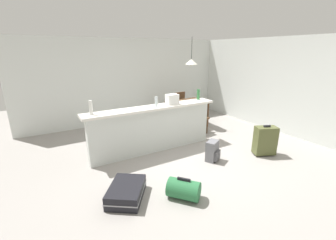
# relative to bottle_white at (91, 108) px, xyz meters

# --- Properties ---
(ground_plane) EXTENTS (13.00, 13.00, 0.05)m
(ground_plane) POSITION_rel_bottle_white_xyz_m (1.79, -0.61, -1.18)
(ground_plane) COLOR gray
(wall_back) EXTENTS (6.60, 0.10, 2.50)m
(wall_back) POSITION_rel_bottle_white_xyz_m (1.79, 2.44, 0.10)
(wall_back) COLOR silver
(wall_back) RESTS_ON ground_plane
(wall_right) EXTENTS (0.10, 6.00, 2.50)m
(wall_right) POSITION_rel_bottle_white_xyz_m (4.84, -0.31, 0.10)
(wall_right) COLOR silver
(wall_right) RESTS_ON ground_plane
(partition_half_wall) EXTENTS (2.80, 0.20, 0.97)m
(partition_half_wall) POSITION_rel_bottle_white_xyz_m (1.26, -0.03, -0.67)
(partition_half_wall) COLOR silver
(partition_half_wall) RESTS_ON ground_plane
(bar_countertop) EXTENTS (2.96, 0.40, 0.05)m
(bar_countertop) POSITION_rel_bottle_white_xyz_m (1.26, -0.03, -0.16)
(bar_countertop) COLOR white
(bar_countertop) RESTS_ON partition_half_wall
(bottle_white) EXTENTS (0.07, 0.07, 0.27)m
(bottle_white) POSITION_rel_bottle_white_xyz_m (0.00, 0.00, 0.00)
(bottle_white) COLOR silver
(bottle_white) RESTS_ON bar_countertop
(bottle_clear) EXTENTS (0.06, 0.06, 0.22)m
(bottle_clear) POSITION_rel_bottle_white_xyz_m (1.31, -0.08, -0.03)
(bottle_clear) COLOR silver
(bottle_clear) RESTS_ON bar_countertop
(bottle_green) EXTENTS (0.07, 0.07, 0.25)m
(bottle_green) POSITION_rel_bottle_white_xyz_m (2.53, 0.07, -0.01)
(bottle_green) COLOR #2D6B38
(bottle_green) RESTS_ON bar_countertop
(grocery_bag) EXTENTS (0.26, 0.18, 0.22)m
(grocery_bag) POSITION_rel_bottle_white_xyz_m (1.73, -0.03, -0.02)
(grocery_bag) COLOR silver
(grocery_bag) RESTS_ON bar_countertop
(dining_table) EXTENTS (1.10, 0.80, 0.74)m
(dining_table) POSITION_rel_bottle_white_xyz_m (2.91, 1.03, -0.50)
(dining_table) COLOR #4C331E
(dining_table) RESTS_ON ground_plane
(dining_chair_near_partition) EXTENTS (0.45, 0.45, 0.93)m
(dining_chair_near_partition) POSITION_rel_bottle_white_xyz_m (2.80, 0.45, -0.64)
(dining_chair_near_partition) COLOR #4C331E
(dining_chair_near_partition) RESTS_ON ground_plane
(dining_chair_far_side) EXTENTS (0.44, 0.44, 0.93)m
(dining_chair_far_side) POSITION_rel_bottle_white_xyz_m (2.94, 1.63, -0.64)
(dining_chair_far_side) COLOR #4C331E
(dining_chair_far_side) RESTS_ON ground_plane
(pendant_lamp) EXTENTS (0.34, 0.34, 0.76)m
(pendant_lamp) POSITION_rel_bottle_white_xyz_m (2.97, 0.99, 0.70)
(pendant_lamp) COLOR black
(suitcase_flat_black) EXTENTS (0.80, 0.87, 0.22)m
(suitcase_flat_black) POSITION_rel_bottle_white_xyz_m (0.13, -1.32, -1.04)
(suitcase_flat_black) COLOR black
(suitcase_flat_black) RESTS_ON ground_plane
(suitcase_upright_olive) EXTENTS (0.50, 0.40, 0.67)m
(suitcase_upright_olive) POSITION_rel_bottle_white_xyz_m (3.21, -1.40, -0.82)
(suitcase_upright_olive) COLOR #51562D
(suitcase_upright_olive) RESTS_ON ground_plane
(backpack_grey) EXTENTS (0.33, 0.32, 0.42)m
(backpack_grey) POSITION_rel_bottle_white_xyz_m (2.07, -1.04, -0.95)
(backpack_grey) COLOR slate
(backpack_grey) RESTS_ON ground_plane
(duffel_bag_green) EXTENTS (0.54, 0.56, 0.34)m
(duffel_bag_green) POSITION_rel_bottle_white_xyz_m (0.88, -1.76, -1.00)
(duffel_bag_green) COLOR #286B3D
(duffel_bag_green) RESTS_ON ground_plane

